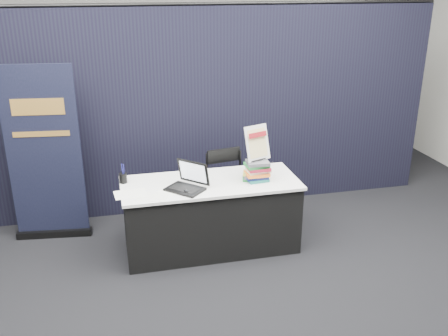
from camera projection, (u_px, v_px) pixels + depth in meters
floor at (223, 274)px, 4.83m from camera, size 8.00×8.00×0.00m
wall_back at (164, 41)px, 7.84m from camera, size 8.00×0.02×3.50m
drape_partition at (191, 113)px, 5.86m from camera, size 6.00×0.08×2.40m
display_table at (211, 215)px, 5.20m from camera, size 1.80×0.75×0.75m
laptop at (184, 183)px, 4.88m from camera, size 0.42×0.48×0.26m
mouse at (186, 192)px, 4.79m from camera, size 0.07×0.10×0.03m
brochure_left at (131, 194)px, 4.78m from camera, size 0.32×0.24×0.00m
brochure_mid at (153, 197)px, 4.71m from camera, size 0.33×0.29×0.00m
brochure_right at (172, 191)px, 4.84m from camera, size 0.31×0.28×0.00m
pen_cup at (123, 178)px, 5.02m from camera, size 0.08×0.08×0.10m
book_stack_tall at (258, 171)px, 5.06m from camera, size 0.23×0.18×0.22m
book_stack_short at (252, 176)px, 5.10m from camera, size 0.23×0.19×0.08m
info_sign at (257, 143)px, 4.98m from camera, size 0.29×0.19×0.37m
pullup_banner at (46, 165)px, 5.26m from camera, size 0.81×0.19×1.90m
stacking_chair at (227, 187)px, 5.56m from camera, size 0.47×0.48×0.90m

